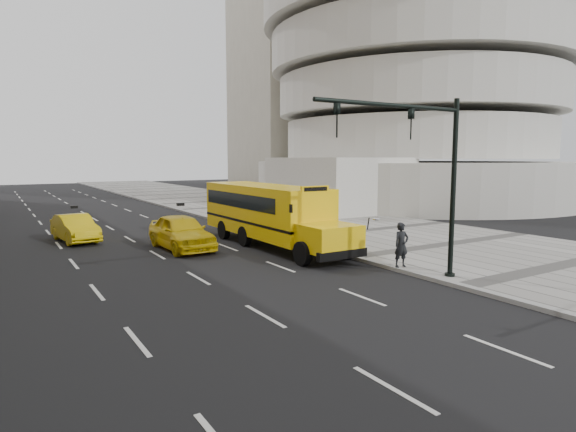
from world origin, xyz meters
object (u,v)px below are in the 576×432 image
school_bus (267,210)px  taxi_near (181,232)px  taxi_far (75,228)px  traffic_signal (426,166)px  pedestrian (401,245)px

school_bus → taxi_near: school_bus is taller
taxi_far → traffic_signal: bearing=-68.3°
taxi_near → traffic_signal: (4.77, -10.79, 3.25)m
taxi_far → pedestrian: (9.72, -13.89, 0.32)m
pedestrian → traffic_signal: traffic_signal is taller
taxi_near → school_bus: bearing=-17.6°
school_bus → taxi_far: 10.27m
school_bus → pedestrian: (1.65, -7.64, -0.74)m
taxi_far → pedestrian: bearing=-62.2°
taxi_near → taxi_far: bearing=126.6°
school_bus → taxi_far: school_bus is taller
pedestrian → traffic_signal: size_ratio=0.27×
traffic_signal → pedestrian: bearing=64.1°
school_bus → taxi_far: (-8.07, 6.25, -1.06)m
taxi_near → taxi_far: (-3.99, 5.08, -0.14)m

